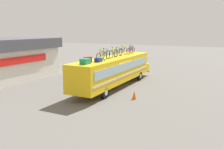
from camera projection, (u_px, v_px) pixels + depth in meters
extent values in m
plane|color=#605E59|center=(114.00, 87.00, 22.36)|extent=(120.00, 120.00, 0.00)
cube|color=yellow|center=(114.00, 69.00, 22.05)|extent=(11.77, 2.37, 2.19)
cube|color=yellow|center=(139.00, 67.00, 27.82)|extent=(1.13, 2.18, 0.83)
cube|color=#99B7C6|center=(126.00, 66.00, 21.45)|extent=(10.83, 0.04, 0.69)
cube|color=#99B7C6|center=(102.00, 65.00, 22.53)|extent=(10.83, 0.04, 0.69)
cube|color=silver|center=(126.00, 75.00, 21.59)|extent=(11.30, 0.03, 0.12)
cube|color=silver|center=(102.00, 73.00, 22.67)|extent=(11.30, 0.03, 0.12)
cube|color=silver|center=(140.00, 70.00, 28.46)|extent=(0.16, 2.25, 0.24)
cylinder|color=black|center=(139.00, 76.00, 25.32)|extent=(0.93, 0.28, 0.93)
cylinder|color=silver|center=(139.00, 76.00, 25.32)|extent=(0.42, 0.30, 0.42)
cylinder|color=black|center=(121.00, 74.00, 26.25)|extent=(0.93, 0.28, 0.93)
cylinder|color=silver|center=(121.00, 74.00, 26.25)|extent=(0.42, 0.30, 0.42)
cylinder|color=black|center=(105.00, 93.00, 18.62)|extent=(0.93, 0.28, 0.93)
cylinder|color=silver|center=(105.00, 93.00, 18.62)|extent=(0.42, 0.30, 0.42)
cylinder|color=black|center=(82.00, 90.00, 19.55)|extent=(0.93, 0.28, 0.93)
cylinder|color=silver|center=(82.00, 90.00, 19.55)|extent=(0.42, 0.30, 0.42)
cube|color=#1E7F66|center=(85.00, 61.00, 17.50)|extent=(0.70, 0.55, 0.41)
cube|color=maroon|center=(88.00, 60.00, 18.23)|extent=(0.65, 0.35, 0.45)
cube|color=#193899|center=(98.00, 60.00, 18.71)|extent=(0.56, 0.43, 0.32)
torus|color=black|center=(99.00, 57.00, 18.82)|extent=(0.71, 0.04, 0.71)
torus|color=black|center=(105.00, 56.00, 19.73)|extent=(0.71, 0.04, 0.71)
cylinder|color=#B2B20C|center=(101.00, 53.00, 19.04)|extent=(0.20, 0.04, 0.51)
cylinder|color=#B2B20C|center=(102.00, 53.00, 19.32)|extent=(0.49, 0.04, 0.49)
cylinder|color=#B2B20C|center=(102.00, 50.00, 19.20)|extent=(0.63, 0.04, 0.07)
cylinder|color=#B2B20C|center=(100.00, 57.00, 18.99)|extent=(0.40, 0.03, 0.05)
cylinder|color=#B2B20C|center=(99.00, 54.00, 18.87)|extent=(0.26, 0.03, 0.53)
cylinder|color=#B2B20C|center=(104.00, 53.00, 19.60)|extent=(0.22, 0.03, 0.50)
cylinder|color=silver|center=(104.00, 50.00, 19.47)|extent=(0.03, 0.44, 0.03)
ellipsoid|color=black|center=(100.00, 50.00, 18.91)|extent=(0.20, 0.08, 0.06)
torus|color=black|center=(102.00, 56.00, 19.96)|extent=(0.73, 0.04, 0.73)
torus|color=black|center=(108.00, 54.00, 20.83)|extent=(0.73, 0.04, 0.73)
cylinder|color=green|center=(104.00, 52.00, 20.17)|extent=(0.19, 0.04, 0.52)
cylinder|color=green|center=(106.00, 52.00, 20.43)|extent=(0.47, 0.04, 0.50)
cylinder|color=green|center=(105.00, 49.00, 20.32)|extent=(0.60, 0.04, 0.07)
cylinder|color=green|center=(103.00, 55.00, 20.12)|extent=(0.38, 0.03, 0.05)
cylinder|color=green|center=(103.00, 52.00, 20.00)|extent=(0.25, 0.03, 0.54)
cylinder|color=green|center=(107.00, 52.00, 20.71)|extent=(0.21, 0.03, 0.51)
cylinder|color=silver|center=(107.00, 48.00, 20.57)|extent=(0.03, 0.44, 0.03)
ellipsoid|color=black|center=(104.00, 48.00, 20.04)|extent=(0.20, 0.08, 0.06)
torus|color=black|center=(111.00, 54.00, 21.05)|extent=(0.74, 0.04, 0.74)
torus|color=black|center=(116.00, 53.00, 21.93)|extent=(0.74, 0.04, 0.74)
cylinder|color=#B2B20C|center=(113.00, 51.00, 21.26)|extent=(0.20, 0.04, 0.53)
cylinder|color=#B2B20C|center=(114.00, 51.00, 21.53)|extent=(0.47, 0.04, 0.51)
cylinder|color=#B2B20C|center=(114.00, 48.00, 21.41)|extent=(0.61, 0.04, 0.07)
cylinder|color=#B2B20C|center=(112.00, 54.00, 21.21)|extent=(0.39, 0.03, 0.05)
cylinder|color=#B2B20C|center=(112.00, 51.00, 21.09)|extent=(0.25, 0.03, 0.55)
cylinder|color=#B2B20C|center=(116.00, 51.00, 21.81)|extent=(0.21, 0.03, 0.51)
cylinder|color=silver|center=(115.00, 47.00, 21.67)|extent=(0.03, 0.44, 0.03)
ellipsoid|color=black|center=(112.00, 47.00, 21.14)|extent=(0.20, 0.08, 0.06)
torus|color=black|center=(115.00, 53.00, 22.14)|extent=(0.69, 0.04, 0.69)
torus|color=black|center=(120.00, 52.00, 23.08)|extent=(0.69, 0.04, 0.69)
cylinder|color=green|center=(117.00, 50.00, 22.37)|extent=(0.21, 0.04, 0.49)
cylinder|color=green|center=(118.00, 50.00, 22.66)|extent=(0.50, 0.04, 0.47)
cylinder|color=green|center=(118.00, 48.00, 22.54)|extent=(0.65, 0.04, 0.07)
cylinder|color=green|center=(116.00, 53.00, 22.31)|extent=(0.41, 0.03, 0.05)
cylinder|color=green|center=(116.00, 50.00, 22.19)|extent=(0.26, 0.03, 0.51)
cylinder|color=green|center=(120.00, 50.00, 22.96)|extent=(0.22, 0.03, 0.48)
cylinder|color=silver|center=(119.00, 47.00, 22.82)|extent=(0.03, 0.44, 0.03)
ellipsoid|color=black|center=(116.00, 47.00, 22.25)|extent=(0.20, 0.08, 0.06)
torus|color=black|center=(121.00, 52.00, 23.26)|extent=(0.73, 0.04, 0.73)
torus|color=black|center=(125.00, 51.00, 24.09)|extent=(0.73, 0.04, 0.73)
cylinder|color=#B2B20C|center=(122.00, 49.00, 23.46)|extent=(0.19, 0.04, 0.52)
cylinder|color=#B2B20C|center=(124.00, 49.00, 23.71)|extent=(0.45, 0.04, 0.50)
cylinder|color=#B2B20C|center=(123.00, 46.00, 23.60)|extent=(0.57, 0.04, 0.07)
cylinder|color=#B2B20C|center=(122.00, 52.00, 23.41)|extent=(0.36, 0.03, 0.05)
cylinder|color=#B2B20C|center=(122.00, 49.00, 23.30)|extent=(0.24, 0.03, 0.54)
cylinder|color=#B2B20C|center=(125.00, 49.00, 23.97)|extent=(0.20, 0.03, 0.51)
cylinder|color=silver|center=(125.00, 46.00, 23.84)|extent=(0.03, 0.44, 0.03)
ellipsoid|color=black|center=(122.00, 46.00, 23.33)|extent=(0.20, 0.08, 0.06)
torus|color=black|center=(128.00, 51.00, 24.27)|extent=(0.65, 0.04, 0.65)
torus|color=black|center=(132.00, 51.00, 25.11)|extent=(0.65, 0.04, 0.65)
cylinder|color=purple|center=(129.00, 49.00, 24.48)|extent=(0.19, 0.04, 0.46)
cylinder|color=purple|center=(131.00, 49.00, 24.73)|extent=(0.45, 0.04, 0.45)
cylinder|color=purple|center=(130.00, 46.00, 24.62)|extent=(0.57, 0.04, 0.07)
cylinder|color=purple|center=(129.00, 51.00, 24.43)|extent=(0.36, 0.03, 0.05)
cylinder|color=purple|center=(129.00, 49.00, 24.32)|extent=(0.24, 0.03, 0.48)
cylinder|color=purple|center=(132.00, 49.00, 24.99)|extent=(0.20, 0.03, 0.45)
cylinder|color=silver|center=(131.00, 46.00, 24.87)|extent=(0.03, 0.44, 0.03)
ellipsoid|color=black|center=(129.00, 46.00, 24.36)|extent=(0.20, 0.08, 0.06)
torus|color=black|center=(130.00, 50.00, 25.42)|extent=(0.67, 0.04, 0.67)
torus|color=black|center=(133.00, 50.00, 26.30)|extent=(0.67, 0.04, 0.67)
cylinder|color=purple|center=(131.00, 48.00, 25.64)|extent=(0.19, 0.04, 0.48)
cylinder|color=purple|center=(132.00, 48.00, 25.91)|extent=(0.47, 0.04, 0.46)
cylinder|color=purple|center=(132.00, 46.00, 25.79)|extent=(0.60, 0.04, 0.07)
cylinder|color=purple|center=(131.00, 50.00, 25.59)|extent=(0.38, 0.03, 0.05)
cylinder|color=purple|center=(130.00, 48.00, 25.48)|extent=(0.25, 0.03, 0.50)
cylinder|color=purple|center=(133.00, 48.00, 26.18)|extent=(0.21, 0.03, 0.47)
cylinder|color=silver|center=(133.00, 45.00, 26.05)|extent=(0.03, 0.44, 0.03)
ellipsoid|color=black|center=(131.00, 45.00, 25.52)|extent=(0.20, 0.08, 0.06)
cube|color=red|center=(20.00, 60.00, 23.56)|extent=(7.04, 0.16, 0.70)
cone|color=orange|center=(134.00, 95.00, 18.45)|extent=(0.35, 0.35, 0.67)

